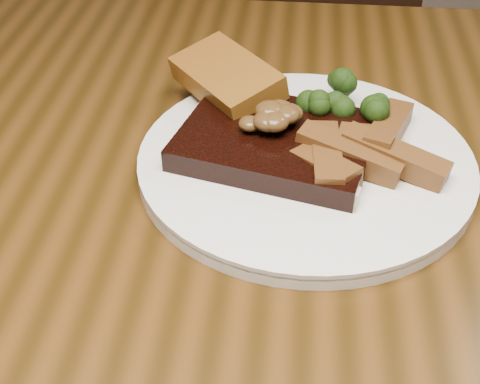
{
  "coord_description": "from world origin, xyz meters",
  "views": [
    {
      "loc": [
        0.03,
        -0.45,
        1.12
      ],
      "look_at": [
        -0.01,
        -0.02,
        0.78
      ],
      "focal_mm": 50.0,
      "sensor_mm": 36.0,
      "label": 1
    }
  ],
  "objects_px": {
    "chair_far": "(270,94)",
    "plate": "(305,164)",
    "garlic_bread": "(227,95)",
    "potato_wedges": "(377,157)",
    "dining_table": "(251,281)",
    "steak": "(277,143)"
  },
  "relations": [
    {
      "from": "chair_far",
      "to": "plate",
      "type": "distance_m",
      "value": 0.64
    },
    {
      "from": "garlic_bread",
      "to": "chair_far",
      "type": "bearing_deg",
      "value": 138.05
    },
    {
      "from": "plate",
      "to": "potato_wedges",
      "type": "relative_size",
      "value": 2.48
    },
    {
      "from": "dining_table",
      "to": "chair_far",
      "type": "distance_m",
      "value": 0.66
    },
    {
      "from": "dining_table",
      "to": "potato_wedges",
      "type": "xyz_separation_m",
      "value": [
        0.11,
        0.05,
        0.12
      ]
    },
    {
      "from": "plate",
      "to": "garlic_bread",
      "type": "relative_size",
      "value": 2.6
    },
    {
      "from": "steak",
      "to": "potato_wedges",
      "type": "bearing_deg",
      "value": 6.28
    },
    {
      "from": "steak",
      "to": "garlic_bread",
      "type": "bearing_deg",
      "value": 138.83
    },
    {
      "from": "chair_far",
      "to": "garlic_bread",
      "type": "height_order",
      "value": "chair_far"
    },
    {
      "from": "dining_table",
      "to": "garlic_bread",
      "type": "height_order",
      "value": "garlic_bread"
    },
    {
      "from": "chair_far",
      "to": "potato_wedges",
      "type": "distance_m",
      "value": 0.66
    },
    {
      "from": "dining_table",
      "to": "potato_wedges",
      "type": "distance_m",
      "value": 0.17
    },
    {
      "from": "dining_table",
      "to": "steak",
      "type": "relative_size",
      "value": 9.29
    },
    {
      "from": "dining_table",
      "to": "chair_far",
      "type": "relative_size",
      "value": 1.79
    },
    {
      "from": "potato_wedges",
      "to": "steak",
      "type": "bearing_deg",
      "value": 172.26
    },
    {
      "from": "dining_table",
      "to": "steak",
      "type": "height_order",
      "value": "steak"
    },
    {
      "from": "dining_table",
      "to": "steak",
      "type": "bearing_deg",
      "value": 75.56
    },
    {
      "from": "chair_far",
      "to": "plate",
      "type": "relative_size",
      "value": 2.88
    },
    {
      "from": "dining_table",
      "to": "steak",
      "type": "distance_m",
      "value": 0.14
    },
    {
      "from": "dining_table",
      "to": "plate",
      "type": "height_order",
      "value": "plate"
    },
    {
      "from": "chair_far",
      "to": "garlic_bread",
      "type": "bearing_deg",
      "value": 76.95
    },
    {
      "from": "plate",
      "to": "garlic_bread",
      "type": "bearing_deg",
      "value": 134.48
    }
  ]
}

